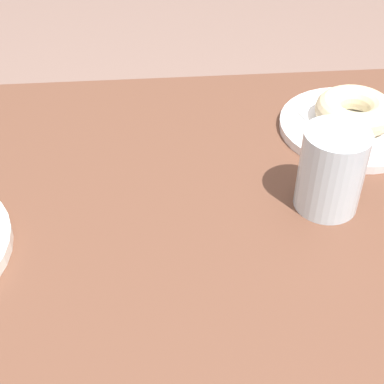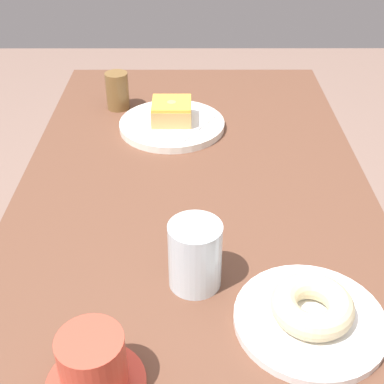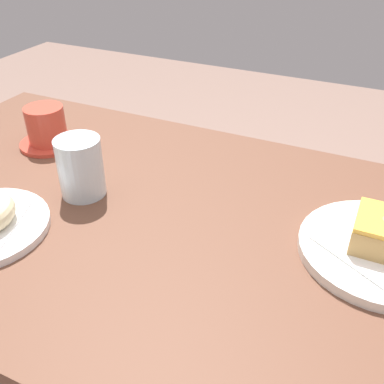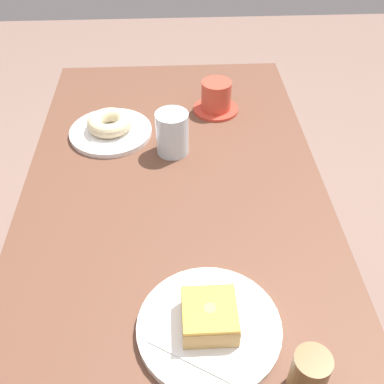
{
  "view_description": "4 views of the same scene",
  "coord_description": "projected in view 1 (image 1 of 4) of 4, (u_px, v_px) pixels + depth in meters",
  "views": [
    {
      "loc": [
        0.01,
        0.5,
        1.23
      ],
      "look_at": [
        -0.03,
        0.01,
        0.81
      ],
      "focal_mm": 52.88,
      "sensor_mm": 36.0,
      "label": 1
    },
    {
      "loc": [
        -0.76,
        0.01,
        1.32
      ],
      "look_at": [
        -0.03,
        0.0,
        0.82
      ],
      "focal_mm": 49.23,
      "sensor_mm": 36.0,
      "label": 2
    },
    {
      "loc": [
        0.25,
        -0.51,
        1.2
      ],
      "look_at": [
        -0.01,
        0.04,
        0.8
      ],
      "focal_mm": 41.67,
      "sensor_mm": 36.0,
      "label": 3
    },
    {
      "loc": [
        0.69,
        0.0,
        1.43
      ],
      "look_at": [
        -0.01,
        0.04,
        0.8
      ],
      "focal_mm": 43.03,
      "sensor_mm": 36.0,
      "label": 4
    }
  ],
  "objects": [
    {
      "name": "water_glass",
      "position": [
        331.0,
        170.0,
        0.66
      ],
      "size": [
        0.08,
        0.08,
        0.1
      ],
      "primitive_type": "cylinder",
      "color": "silver",
      "rests_on": "table"
    },
    {
      "name": "plate_sugar_ring",
      "position": [
        351.0,
        127.0,
        0.81
      ],
      "size": [
        0.2,
        0.2,
        0.01
      ],
      "primitive_type": "cylinder",
      "color": "white",
      "rests_on": "table"
    },
    {
      "name": "table",
      "position": [
        168.0,
        255.0,
        0.73
      ],
      "size": [
        1.27,
        0.66,
        0.77
      ],
      "color": "brown",
      "rests_on": "ground_plane"
    },
    {
      "name": "napkin_sugar_ring",
      "position": [
        352.0,
        122.0,
        0.8
      ],
      "size": [
        0.15,
        0.15,
        0.0
      ],
      "primitive_type": "cube",
      "rotation": [
        0.0,
        0.0,
        0.35
      ],
      "color": "white",
      "rests_on": "plate_sugar_ring"
    },
    {
      "name": "donut_sugar_ring",
      "position": [
        355.0,
        111.0,
        0.79
      ],
      "size": [
        0.11,
        0.11,
        0.04
      ],
      "primitive_type": "torus",
      "color": "beige",
      "rests_on": "napkin_sugar_ring"
    }
  ]
}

